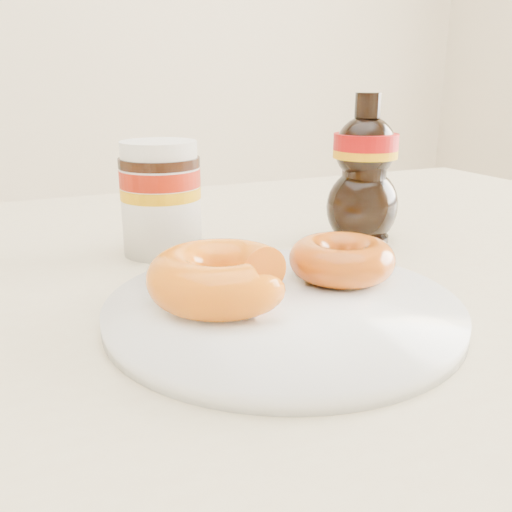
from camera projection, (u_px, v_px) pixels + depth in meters
name	position (u px, v px, depth m)	size (l,w,h in m)	color
dining_table	(185.00, 371.00, 0.53)	(1.40, 0.90, 0.75)	beige
plate	(283.00, 308.00, 0.44)	(0.27, 0.27, 0.01)	white
donut_bitten	(220.00, 277.00, 0.43)	(0.11, 0.11, 0.04)	#DD4A0C
donut_whole	(342.00, 259.00, 0.48)	(0.09, 0.09, 0.03)	#AE4D0B
nutella_jar	(161.00, 194.00, 0.58)	(0.08, 0.08, 0.12)	white
syrup_bottle	(364.00, 169.00, 0.62)	(0.08, 0.07, 0.16)	black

